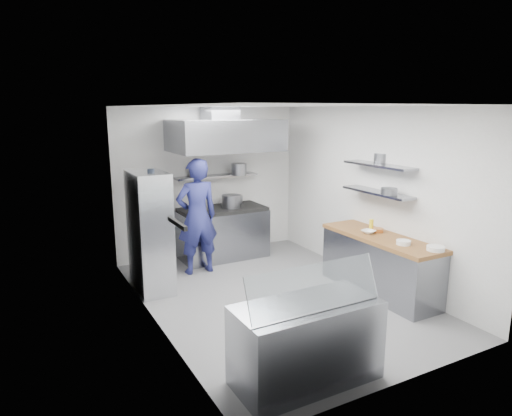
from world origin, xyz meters
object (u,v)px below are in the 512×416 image
gas_range (223,234)px  wire_rack (150,232)px  chef (197,217)px  display_case (306,343)px

gas_range → wire_rack: (-1.63, -0.93, 0.48)m
chef → wire_rack: 0.99m
gas_range → wire_rack: 1.94m
chef → wire_rack: size_ratio=1.06×
chef → display_case: (-0.20, -3.55, -0.56)m
gas_range → wire_rack: wire_rack is taller
display_case → gas_range: bearing=77.4°
gas_range → chef: size_ratio=0.81×
wire_rack → display_case: (0.71, -3.17, -0.50)m
wire_rack → display_case: 3.28m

